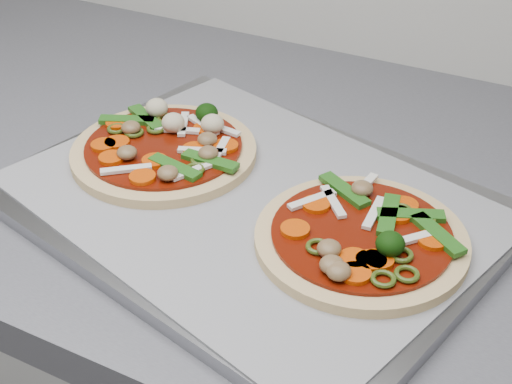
% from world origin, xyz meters
% --- Properties ---
extents(baking_tray, '(0.50, 0.42, 0.01)m').
position_xyz_m(baking_tray, '(-0.44, 1.22, 0.91)').
color(baking_tray, gray).
rests_on(baking_tray, countertop).
extents(parchment, '(0.49, 0.41, 0.00)m').
position_xyz_m(parchment, '(-0.44, 1.22, 0.92)').
color(parchment, gray).
rests_on(parchment, baking_tray).
extents(pizza_left, '(0.23, 0.23, 0.03)m').
position_xyz_m(pizza_left, '(-0.55, 1.24, 0.93)').
color(pizza_left, tan).
rests_on(pizza_left, parchment).
extents(pizza_right, '(0.20, 0.20, 0.03)m').
position_xyz_m(pizza_right, '(-0.32, 1.20, 0.92)').
color(pizza_right, tan).
rests_on(pizza_right, parchment).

